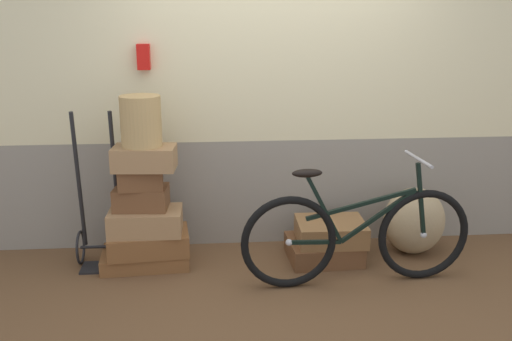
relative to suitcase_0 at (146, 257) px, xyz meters
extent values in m
cube|color=brown|center=(1.07, -0.37, -0.09)|extent=(9.11, 5.20, 0.06)
cube|color=gray|center=(1.07, 0.48, 0.40)|extent=(7.11, 0.20, 0.91)
cube|color=beige|center=(1.07, 0.48, 1.92)|extent=(7.11, 0.20, 2.13)
cube|color=red|center=(0.03, 0.34, 1.56)|extent=(0.10, 0.08, 0.20)
cube|color=brown|center=(0.00, 0.00, 0.00)|extent=(0.71, 0.47, 0.12)
cube|color=brown|center=(0.04, -0.04, 0.15)|extent=(0.65, 0.43, 0.17)
cube|color=#9E754C|center=(0.02, -0.05, 0.32)|extent=(0.56, 0.35, 0.19)
cube|color=brown|center=(-0.01, 0.00, 0.51)|extent=(0.43, 0.31, 0.17)
cube|color=brown|center=(0.00, -0.04, 0.67)|extent=(0.35, 0.23, 0.15)
cube|color=#9E754C|center=(0.04, -0.05, 0.84)|extent=(0.49, 0.32, 0.18)
cube|color=brown|center=(1.45, -0.02, 0.02)|extent=(0.59, 0.52, 0.16)
cube|color=olive|center=(1.50, -0.04, 0.19)|extent=(0.55, 0.45, 0.17)
cylinder|color=tan|center=(0.02, -0.02, 1.12)|extent=(0.31, 0.31, 0.38)
torus|color=black|center=(-0.52, 0.06, 0.08)|extent=(0.02, 0.27, 0.27)
torus|color=black|center=(-0.18, 0.06, 0.08)|extent=(0.02, 0.27, 0.27)
cylinder|color=black|center=(-0.35, 0.06, 0.08)|extent=(0.34, 0.02, 0.02)
cylinder|color=black|center=(-0.49, 0.06, 0.63)|extent=(0.03, 0.14, 1.11)
cylinder|color=black|center=(-0.21, 0.06, 0.63)|extent=(0.03, 0.14, 1.11)
cube|color=black|center=(-0.35, -0.05, -0.05)|extent=(0.30, 0.22, 0.02)
ellipsoid|color=tan|center=(2.22, 0.05, 0.22)|extent=(0.51, 0.43, 0.56)
torus|color=black|center=(1.09, -0.49, 0.29)|extent=(0.71, 0.10, 0.70)
sphere|color=#B2B2B7|center=(1.09, -0.49, 0.29)|extent=(0.05, 0.05, 0.05)
torus|color=black|center=(2.12, -0.42, 0.29)|extent=(0.71, 0.10, 0.70)
sphere|color=#B2B2B7|center=(2.12, -0.42, 0.29)|extent=(0.05, 0.05, 0.05)
cube|color=black|center=(1.75, -0.45, 0.46)|extent=(0.57, 0.06, 0.40)
cube|color=black|center=(1.35, -0.47, 0.53)|extent=(0.29, 0.05, 0.53)
cube|color=black|center=(1.28, -0.47, 0.28)|extent=(0.39, 0.05, 0.05)
cube|color=black|center=(1.62, -0.45, 0.56)|extent=(0.82, 0.08, 0.21)
cube|color=black|center=(2.07, -0.43, 0.57)|extent=(0.12, 0.03, 0.56)
ellipsoid|color=black|center=(1.21, -0.48, 0.81)|extent=(0.23, 0.10, 0.06)
cylinder|color=#A5A5AD|center=(2.03, -0.43, 0.88)|extent=(0.05, 0.46, 0.02)
camera|label=1|loc=(0.53, -4.32, 1.92)|focal=40.34mm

